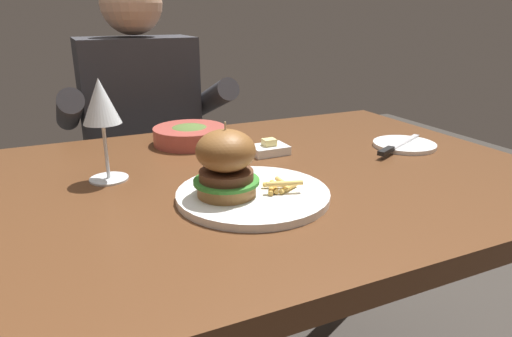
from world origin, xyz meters
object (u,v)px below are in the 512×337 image
burger_sandwich (226,163)px  table_knife (396,146)px  bread_plate (404,145)px  butter_dish (269,149)px  main_plate (253,195)px  soup_bowl (190,134)px  diner_person (145,164)px  wine_glass (101,105)px

burger_sandwich → table_knife: burger_sandwich is taller
bread_plate → butter_dish: butter_dish is taller
burger_sandwich → butter_dish: size_ratio=1.53×
main_plate → burger_sandwich: (-0.05, 0.01, 0.07)m
table_knife → burger_sandwich: bearing=-166.9°
table_knife → soup_bowl: 0.51m
table_knife → butter_dish: size_ratio=2.39×
diner_person → wine_glass: bearing=-107.1°
main_plate → butter_dish: butter_dish is taller
main_plate → wine_glass: wine_glass is taller
main_plate → soup_bowl: bearing=89.2°
burger_sandwich → butter_dish: burger_sandwich is taller
main_plate → table_knife: (0.43, 0.12, 0.01)m
table_knife → butter_dish: (-0.28, 0.11, -0.00)m
burger_sandwich → bread_plate: 0.54m
burger_sandwich → diner_person: (0.02, 0.81, -0.25)m
butter_dish → main_plate: bearing=-122.8°
main_plate → wine_glass: size_ratio=1.36×
burger_sandwich → diner_person: diner_person is taller
table_knife → bread_plate: bearing=25.7°
bread_plate → wine_glass: bearing=174.3°
table_knife → soup_bowl: size_ratio=1.12×
main_plate → soup_bowl: soup_bowl is taller
butter_dish → soup_bowl: size_ratio=0.47×
burger_sandwich → table_knife: size_ratio=0.64×
soup_bowl → diner_person: size_ratio=0.15×
diner_person → table_knife: bearing=-56.4°
main_plate → butter_dish: (0.15, 0.23, 0.00)m
wine_glass → soup_bowl: 0.32m
table_knife → diner_person: diner_person is taller
butter_dish → diner_person: (-0.18, 0.59, -0.19)m
main_plate → table_knife: bearing=15.2°
main_plate → soup_bowl: size_ratio=1.51×
burger_sandwich → bread_plate: (0.52, 0.13, -0.07)m
butter_dish → soup_bowl: 0.22m
table_knife → butter_dish: bearing=158.6°
diner_person → burger_sandwich: bearing=-91.1°
bread_plate → diner_person: size_ratio=0.13×
main_plate → wine_glass: (-0.22, 0.21, 0.14)m
main_plate → bread_plate: main_plate is taller
burger_sandwich → soup_bowl: (0.05, 0.39, -0.05)m
main_plate → butter_dish: size_ratio=3.22×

